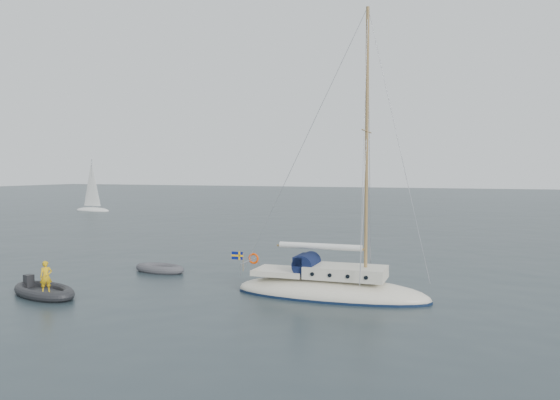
% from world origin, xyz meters
% --- Properties ---
extents(ground, '(300.00, 300.00, 0.00)m').
position_xyz_m(ground, '(0.00, 0.00, 0.00)').
color(ground, black).
rests_on(ground, ground).
extents(sailboat, '(9.19, 2.75, 13.08)m').
position_xyz_m(sailboat, '(2.13, -2.55, 0.99)').
color(sailboat, beige).
rests_on(sailboat, ground).
extents(dinghy, '(3.11, 1.40, 0.45)m').
position_xyz_m(dinghy, '(-8.27, -0.31, 0.20)').
color(dinghy, '#49484E').
rests_on(dinghy, ground).
extents(rib, '(4.07, 1.85, 1.61)m').
position_xyz_m(rib, '(-9.87, -7.03, 0.25)').
color(rib, black).
rests_on(rib, ground).
extents(distant_yacht_a, '(5.67, 3.03, 7.52)m').
position_xyz_m(distant_yacht_a, '(-42.45, 34.60, 3.21)').
color(distant_yacht_a, silver).
rests_on(distant_yacht_a, ground).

